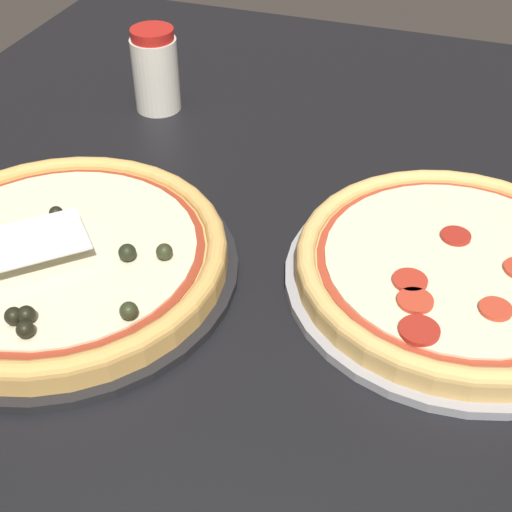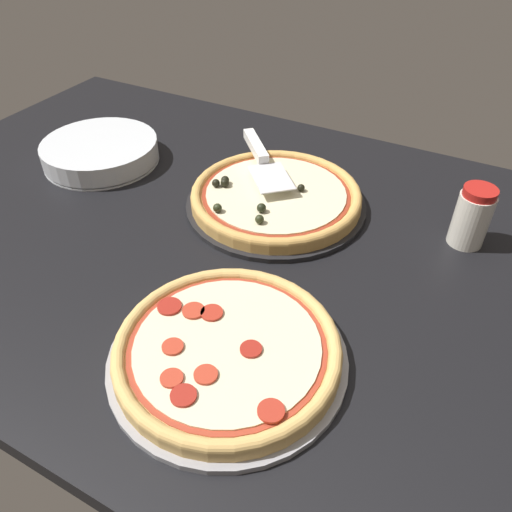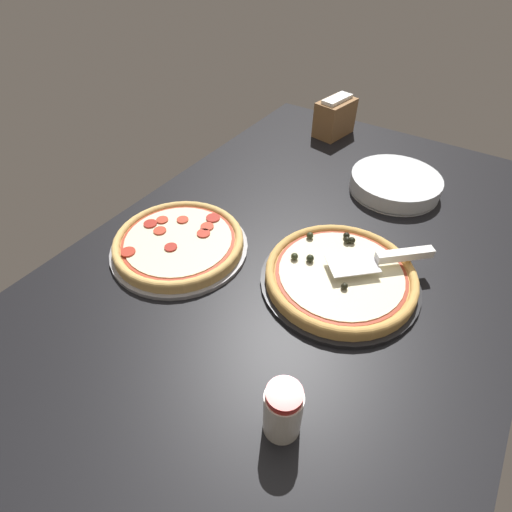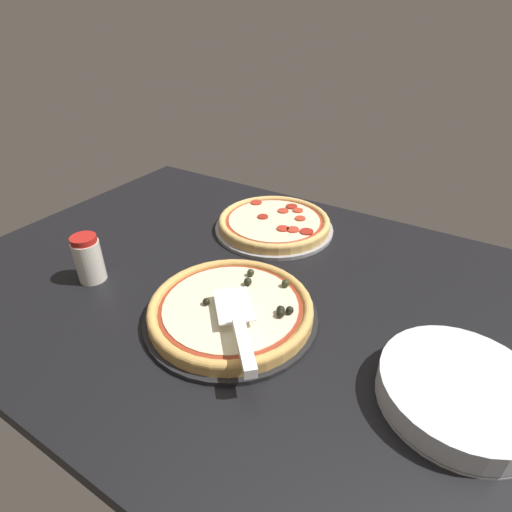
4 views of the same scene
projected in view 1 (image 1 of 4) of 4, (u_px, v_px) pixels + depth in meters
The scene contains 6 objects.
ground_plane at pixel (154, 339), 67.81cm from camera, with size 155.32×98.96×3.60cm, color black.
pizza_pan_front at pixel (63, 270), 72.08cm from camera, with size 35.68×35.68×1.00cm, color black.
pizza_front at pixel (59, 254), 70.74cm from camera, with size 33.54×33.54×4.12cm.
pizza_pan_back at pixel (453, 281), 70.82cm from camera, with size 33.53×33.53×1.00cm, color #939399.
pizza_back at pixel (457, 266), 69.52cm from camera, with size 31.52×31.52×2.86cm.
parmesan_shaker at pixel (156, 70), 96.05cm from camera, with size 6.23×6.23×11.35cm.
Camera 1 is at (41.38, 24.57, 47.60)cm, focal length 50.00 mm.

